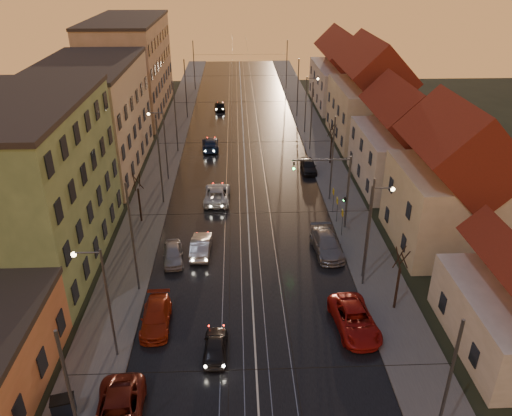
{
  "coord_description": "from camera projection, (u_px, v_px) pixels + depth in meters",
  "views": [
    {
      "loc": [
        -0.94,
        -22.4,
        22.9
      ],
      "look_at": [
        0.67,
        17.42,
        2.59
      ],
      "focal_mm": 35.0,
      "sensor_mm": 36.0,
      "label": 1
    }
  ],
  "objects": [
    {
      "name": "bare_tree_1",
      "position": [
        398.0,
        281.0,
        34.95
      ],
      "size": [
        1.09,
        1.09,
        5.11
      ],
      "color": "black",
      "rests_on": "ground"
    },
    {
      "name": "ground",
      "position": [
        257.0,
        376.0,
        30.37
      ],
      "size": [
        160.0,
        160.0,
        0.0
      ],
      "primitive_type": "plane",
      "color": "black",
      "rests_on": "ground"
    },
    {
      "name": "parked_right_2",
      "position": [
        308.0,
        166.0,
        58.58
      ],
      "size": [
        1.73,
        4.25,
        1.44
      ],
      "primitive_type": "imported",
      "rotation": [
        0.0,
        0.0,
        -0.01
      ],
      "color": "black",
      "rests_on": "ground"
    },
    {
      "name": "tram_rail_3",
      "position": [
        261.0,
        148.0,
        66.04
      ],
      "size": [
        0.06,
        120.0,
        0.03
      ],
      "primitive_type": "cube",
      "color": "gray",
      "rests_on": "road"
    },
    {
      "name": "road",
      "position": [
        244.0,
        148.0,
        65.97
      ],
      "size": [
        16.0,
        120.0,
        0.04
      ],
      "primitive_type": "cube",
      "color": "black",
      "rests_on": "ground"
    },
    {
      "name": "traffic_light_mast",
      "position": [
        337.0,
        184.0,
        44.6
      ],
      "size": [
        5.3,
        0.32,
        7.2
      ],
      "color": "#595B60",
      "rests_on": "ground"
    },
    {
      "name": "parked_left_1",
      "position": [
        118.0,
        414.0,
        26.89
      ],
      "size": [
        2.96,
        5.71,
        1.54
      ],
      "primitive_type": "imported",
      "rotation": [
        0.0,
        0.0,
        0.07
      ],
      "color": "#5A170F",
      "rests_on": "ground"
    },
    {
      "name": "bare_tree_2",
      "position": [
        331.0,
        145.0,
        59.89
      ],
      "size": [
        1.09,
        1.09,
        5.11
      ],
      "color": "black",
      "rests_on": "ground"
    },
    {
      "name": "parked_right_1",
      "position": [
        327.0,
        244.0,
        42.62
      ],
      "size": [
        2.58,
        5.53,
        1.56
      ],
      "primitive_type": "imported",
      "rotation": [
        0.0,
        0.0,
        0.07
      ],
      "color": "gray",
      "rests_on": "ground"
    },
    {
      "name": "parked_right_0",
      "position": [
        355.0,
        319.0,
        33.86
      ],
      "size": [
        3.06,
        5.75,
        1.54
      ],
      "primitive_type": "imported",
      "rotation": [
        0.0,
        0.0,
        0.09
      ],
      "color": "#A21410",
      "rests_on": "ground"
    },
    {
      "name": "street_lamp_0",
      "position": [
        102.0,
        294.0,
        29.61
      ],
      "size": [
        1.75,
        0.32,
        8.0
      ],
      "color": "#595B60",
      "rests_on": "ground"
    },
    {
      "name": "catenary_pole_l_0",
      "position": [
        73.0,
        408.0,
        22.68
      ],
      "size": [
        0.16,
        0.16,
        9.0
      ],
      "primitive_type": "cylinder",
      "color": "#595B60",
      "rests_on": "ground"
    },
    {
      "name": "house_right_4",
      "position": [
        343.0,
        75.0,
        83.0
      ],
      "size": [
        9.18,
        16.32,
        10.0
      ],
      "color": "#B8B5AA",
      "rests_on": "ground"
    },
    {
      "name": "driving_car_1",
      "position": [
        201.0,
        246.0,
        42.5
      ],
      "size": [
        1.74,
        4.58,
        1.49
      ],
      "primitive_type": "imported",
      "rotation": [
        0.0,
        0.0,
        3.11
      ],
      "color": "#A2A3A8",
      "rests_on": "ground"
    },
    {
      "name": "catenary_pole_r_0",
      "position": [
        445.0,
        396.0,
        23.3
      ],
      "size": [
        0.16,
        0.16,
        9.0
      ],
      "primitive_type": "cylinder",
      "color": "#595B60",
      "rests_on": "ground"
    },
    {
      "name": "bare_tree_0",
      "position": [
        139.0,
        199.0,
        46.68
      ],
      "size": [
        1.09,
        1.09,
        5.11
      ],
      "color": "black",
      "rests_on": "ground"
    },
    {
      "name": "apartment_left_1",
      "position": [
        28.0,
        188.0,
        39.26
      ],
      "size": [
        10.0,
        18.0,
        13.0
      ],
      "primitive_type": "cube",
      "color": "#5F7E50",
      "rests_on": "ground"
    },
    {
      "name": "driving_car_2",
      "position": [
        217.0,
        194.0,
        51.66
      ],
      "size": [
        2.64,
        5.57,
        1.53
      ],
      "primitive_type": "imported",
      "rotation": [
        0.0,
        0.0,
        3.12
      ],
      "color": "beige",
      "rests_on": "ground"
    },
    {
      "name": "street_lamp_2",
      "position": [
        162.0,
        139.0,
        54.54
      ],
      "size": [
        1.75,
        0.32,
        8.0
      ],
      "color": "#595B60",
      "rests_on": "ground"
    },
    {
      "name": "catenary_pole_r_4",
      "position": [
        298.0,
        88.0,
        76.71
      ],
      "size": [
        0.16,
        0.16,
        9.0
      ],
      "primitive_type": "cylinder",
      "color": "#595B60",
      "rests_on": "ground"
    },
    {
      "name": "house_right_3",
      "position": [
        370.0,
        98.0,
        66.63
      ],
      "size": [
        9.18,
        14.28,
        11.5
      ],
      "color": "#C1B695",
      "rests_on": "ground"
    },
    {
      "name": "catenary_pole_r_2",
      "position": [
        332.0,
        160.0,
        50.01
      ],
      "size": [
        0.16,
        0.16,
        9.0
      ],
      "primitive_type": "cylinder",
      "color": "#595B60",
      "rests_on": "ground"
    },
    {
      "name": "driving_car_3",
      "position": [
        210.0,
        144.0,
        65.31
      ],
      "size": [
        2.42,
        5.28,
        1.5
      ],
      "primitive_type": "imported",
      "rotation": [
        0.0,
        0.0,
        3.21
      ],
      "color": "#182849",
      "rests_on": "ground"
    },
    {
      "name": "catenary_pole_r_1",
      "position": [
        368.0,
        235.0,
        36.65
      ],
      "size": [
        0.16,
        0.16,
        9.0
      ],
      "primitive_type": "cylinder",
      "color": "#595B60",
      "rests_on": "ground"
    },
    {
      "name": "tram_rail_1",
      "position": [
        238.0,
        148.0,
        65.93
      ],
      "size": [
        0.06,
        120.0,
        0.03
      ],
      "primitive_type": "cube",
      "color": "gray",
      "rests_on": "road"
    },
    {
      "name": "house_right_1",
      "position": [
        451.0,
        187.0,
        41.86
      ],
      "size": [
        8.67,
        10.2,
        10.8
      ],
      "color": "#C1B695",
      "rests_on": "ground"
    },
    {
      "name": "catenary_pole_l_4",
      "position": [
        186.0,
        89.0,
        76.09
      ],
      "size": [
        0.16,
        0.16,
        9.0
      ],
      "primitive_type": "cylinder",
      "color": "#595B60",
      "rests_on": "ground"
    },
    {
      "name": "tram_rail_0",
      "position": [
        227.0,
        148.0,
        65.88
      ],
      "size": [
        0.06,
        120.0,
        0.03
      ],
      "primitive_type": "cube",
      "color": "gray",
      "rests_on": "road"
    },
    {
      "name": "catenary_pole_r_3",
      "position": [
        311.0,
        117.0,
        63.36
      ],
      "size": [
        0.16,
        0.16,
        9.0
      ],
      "primitive_type": "cylinder",
      "color": "#595B60",
      "rests_on": "ground"
    },
    {
      "name": "tram_rail_2",
      "position": [
        250.0,
        148.0,
        65.99
      ],
      "size": [
        0.06,
        120.0,
        0.03
      ],
      "primitive_type": "cube",
      "color": "gray",
      "rests_on": "road"
    },
    {
      "name": "driving_car_4",
      "position": [
        220.0,
        106.0,
        81.94
      ],
      "size": [
        1.92,
        4.16,
        1.38
      ],
      "primitive_type": "imported",
      "rotation": [
        0.0,
        0.0,
        3.21
      ],
      "color": "black",
      "rests_on": "ground"
    },
    {
      "name": "driving_car_0",
      "position": [
        215.0,
        346.0,
        31.76
      ],
      "size": [
        1.59,
        3.76,
        1.27
      ],
      "primitive_type": "imported",
      "rotation": [
        0.0,
        0.0,
        3.12
      ],
      "color": "black",
      "rests_on": "ground"
    },
    {
      "name": "parked_left_2",
      "position": [
        156.0,
        317.0,
        34.22
      ],
      "size": [
        2.06,
        4.77,
        1.37
      ],
      "primitive_type": "imported",
      "rotation": [
        0.0,
        0.0,
        0.03
      ],
      "color": "#9F270F",
      "rests_on": "ground"
    },
    {
      "name": "dumpster",
      "position": [
        64.0,
        407.0,
        27.4
      ],
      "size": [
        1.36,
        1.06,
        1.1
      ],
      "primitive_type": "cube",
      "rotation": [
        0.0,
        0.0,
        0.24
      ],
      "color": "black",
      "rests_on": "sidewalk_left"
    },
    {
      "name": "apartment_left_2",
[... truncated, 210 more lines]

